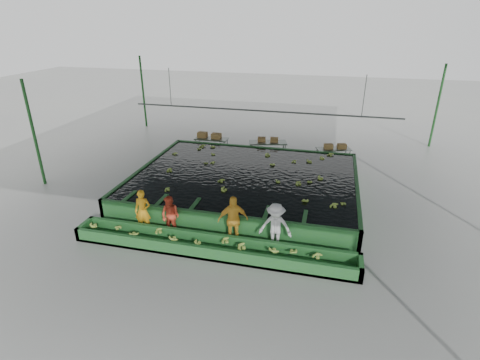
% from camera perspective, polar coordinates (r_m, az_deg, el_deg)
% --- Properties ---
extents(ground, '(80.00, 80.00, 0.00)m').
position_cam_1_polar(ground, '(16.17, -0.43, -3.94)').
color(ground, gray).
rests_on(ground, ground).
extents(shed_roof, '(20.00, 22.00, 0.04)m').
position_cam_1_polar(shed_roof, '(14.54, -0.49, 13.80)').
color(shed_roof, slate).
rests_on(shed_roof, shed_posts).
extents(shed_posts, '(20.00, 22.00, 5.00)m').
position_cam_1_polar(shed_posts, '(15.17, -0.46, 4.45)').
color(shed_posts, '#1E5421').
rests_on(shed_posts, ground).
extents(flotation_tank, '(10.00, 8.00, 0.90)m').
position_cam_1_polar(flotation_tank, '(17.28, 0.80, -0.38)').
color(flotation_tank, '#225B27').
rests_on(flotation_tank, ground).
extents(tank_water, '(9.70, 7.70, 0.00)m').
position_cam_1_polar(tank_water, '(17.12, 0.81, 0.85)').
color(tank_water, black).
rests_on(tank_water, flotation_tank).
extents(sorting_trough, '(10.00, 1.00, 0.50)m').
position_cam_1_polar(sorting_trough, '(13.07, -4.42, -10.08)').
color(sorting_trough, '#225B27').
rests_on(sorting_trough, ground).
extents(cableway_rail, '(0.08, 0.08, 14.00)m').
position_cam_1_polar(cableway_rail, '(19.72, 3.22, 10.48)').
color(cableway_rail, '#59605B').
rests_on(cableway_rail, shed_roof).
extents(rail_hanger_left, '(0.04, 0.04, 2.00)m').
position_cam_1_polar(rail_hanger_left, '(21.02, -10.62, 13.73)').
color(rail_hanger_left, '#59605B').
rests_on(rail_hanger_left, shed_roof).
extents(rail_hanger_right, '(0.04, 0.04, 2.00)m').
position_cam_1_polar(rail_hanger_right, '(19.24, 18.40, 12.05)').
color(rail_hanger_right, '#59605B').
rests_on(rail_hanger_right, shed_roof).
extents(worker_a, '(0.66, 0.50, 1.66)m').
position_cam_1_polar(worker_a, '(14.47, -14.59, -4.60)').
color(worker_a, '#F6A61B').
rests_on(worker_a, ground).
extents(worker_b, '(0.84, 0.70, 1.54)m').
position_cam_1_polar(worker_b, '(14.03, -10.56, -5.41)').
color(worker_b, '#D6462B').
rests_on(worker_b, ground).
extents(worker_c, '(1.18, 0.86, 1.85)m').
position_cam_1_polar(worker_c, '(13.22, -1.10, -6.12)').
color(worker_c, yellow).
rests_on(worker_c, ground).
extents(worker_d, '(1.14, 0.67, 1.75)m').
position_cam_1_polar(worker_d, '(12.99, 5.41, -7.10)').
color(worker_d, silver).
rests_on(worker_d, ground).
extents(packing_table_left, '(1.95, 0.80, 0.88)m').
position_cam_1_polar(packing_table_left, '(22.41, -4.34, 5.27)').
color(packing_table_left, '#59605B').
rests_on(packing_table_left, ground).
extents(packing_table_mid, '(2.24, 1.35, 0.95)m').
position_cam_1_polar(packing_table_mid, '(21.53, 4.24, 4.60)').
color(packing_table_mid, '#59605B').
rests_on(packing_table_mid, ground).
extents(packing_table_right, '(1.98, 1.31, 0.84)m').
position_cam_1_polar(packing_table_right, '(21.36, 13.98, 3.62)').
color(packing_table_right, '#59605B').
rests_on(packing_table_right, ground).
extents(box_stack_left, '(1.45, 0.46, 0.31)m').
position_cam_1_polar(box_stack_left, '(22.37, -4.68, 6.42)').
color(box_stack_left, olive).
rests_on(box_stack_left, packing_table_left).
extents(box_stack_mid, '(1.19, 0.49, 0.25)m').
position_cam_1_polar(box_stack_mid, '(21.42, 4.27, 5.85)').
color(box_stack_mid, olive).
rests_on(box_stack_mid, packing_table_mid).
extents(box_stack_right, '(1.25, 0.67, 0.26)m').
position_cam_1_polar(box_stack_right, '(21.22, 14.27, 4.66)').
color(box_stack_right, olive).
rests_on(box_stack_right, packing_table_right).
extents(floating_bananas, '(9.14, 6.23, 0.12)m').
position_cam_1_polar(floating_bananas, '(17.85, 1.40, 1.81)').
color(floating_bananas, '#96B842').
rests_on(floating_bananas, tank_water).
extents(trough_bananas, '(8.47, 0.56, 0.11)m').
position_cam_1_polar(trough_bananas, '(12.99, -4.44, -9.53)').
color(trough_bananas, '#96B842').
rests_on(trough_bananas, sorting_trough).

